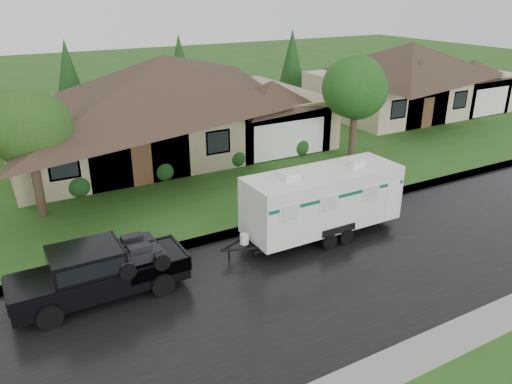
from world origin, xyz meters
TOP-DOWN VIEW (x-y plane):
  - ground at (0.00, 0.00)m, footprint 140.00×140.00m
  - road at (0.00, -2.00)m, footprint 140.00×8.00m
  - curb at (0.00, 2.25)m, footprint 140.00×0.50m
  - lawn at (0.00, 15.00)m, footprint 140.00×26.00m
  - house_main at (2.29, 13.84)m, footprint 19.44×10.80m
  - house_neighbor at (22.27, 14.34)m, footprint 15.12×9.72m
  - tree_left_green at (-6.14, 7.74)m, footprint 3.34×3.34m
  - tree_right_green at (10.31, 7.03)m, footprint 3.44×3.44m
  - shrub_row at (2.00, 9.30)m, footprint 13.60×1.00m
  - pickup_truck at (-5.45, 0.47)m, footprint 5.44×2.07m
  - travel_trailer at (3.35, 0.47)m, footprint 6.71×2.36m

SIDE VIEW (x-z plane):
  - ground at x=0.00m, z-range 0.00..0.00m
  - road at x=0.00m, z-range 0.00..0.01m
  - curb at x=0.00m, z-range 0.00..0.15m
  - lawn at x=0.00m, z-range 0.00..0.15m
  - shrub_row at x=2.00m, z-range 0.15..1.15m
  - pickup_truck at x=-5.45m, z-range 0.06..1.88m
  - travel_trailer at x=3.35m, z-range 0.09..3.10m
  - house_neighbor at x=22.27m, z-range 0.10..6.55m
  - house_main at x=2.29m, z-range 0.14..7.04m
  - tree_left_green at x=-6.14m, z-range 1.22..6.75m
  - tree_right_green at x=10.31m, z-range 1.25..6.95m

